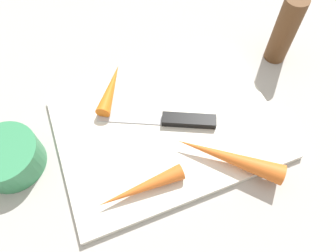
{
  "coord_description": "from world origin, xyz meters",
  "views": [
    {
      "loc": [
        -0.1,
        -0.24,
        0.46
      ],
      "look_at": [
        0.0,
        0.0,
        0.01
      ],
      "focal_mm": 32.93,
      "sensor_mm": 36.0,
      "label": 1
    }
  ],
  "objects": [
    {
      "name": "cutting_board",
      "position": [
        0.0,
        0.0,
        0.01
      ],
      "size": [
        0.36,
        0.26,
        0.01
      ],
      "primitive_type": "cube",
      "color": "silver",
      "rests_on": "ground_plane"
    },
    {
      "name": "small_bowl",
      "position": [
        -0.25,
        0.03,
        0.02
      ],
      "size": [
        0.1,
        0.1,
        0.05
      ],
      "primitive_type": "cylinder",
      "color": "#388C59",
      "rests_on": "ground_plane"
    },
    {
      "name": "ground_plane",
      "position": [
        0.0,
        0.0,
        0.0
      ],
      "size": [
        1.4,
        1.4,
        0.0
      ],
      "primitive_type": "plane",
      "color": "#ADA8A0"
    },
    {
      "name": "carrot_medium",
      "position": [
        -0.08,
        -0.09,
        0.02
      ],
      "size": [
        0.13,
        0.03,
        0.02
      ],
      "primitive_type": "cone",
      "rotation": [
        0.0,
        1.57,
        3.17
      ],
      "color": "orange",
      "rests_on": "cutting_board"
    },
    {
      "name": "knife",
      "position": [
        0.02,
        -0.0,
        0.02
      ],
      "size": [
        0.19,
        0.1,
        0.01
      ],
      "rotation": [
        0.0,
        0.0,
        2.69
      ],
      "color": "#B7B7BC",
      "rests_on": "cutting_board"
    },
    {
      "name": "pepper_grinder",
      "position": [
        0.26,
        0.08,
        0.07
      ],
      "size": [
        0.04,
        0.04,
        0.13
      ],
      "primitive_type": "cylinder",
      "color": "brown",
      "rests_on": "ground_plane"
    },
    {
      "name": "carrot_shortest",
      "position": [
        -0.07,
        0.1,
        0.02
      ],
      "size": [
        0.08,
        0.1,
        0.03
      ],
      "primitive_type": "cone",
      "rotation": [
        0.0,
        1.57,
        1.02
      ],
      "color": "orange",
      "rests_on": "cutting_board"
    },
    {
      "name": "carrot_longest",
      "position": [
        0.06,
        -0.09,
        0.03
      ],
      "size": [
        0.14,
        0.14,
        0.03
      ],
      "primitive_type": "cone",
      "rotation": [
        0.0,
        1.57,
        2.41
      ],
      "color": "orange",
      "rests_on": "cutting_board"
    }
  ]
}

